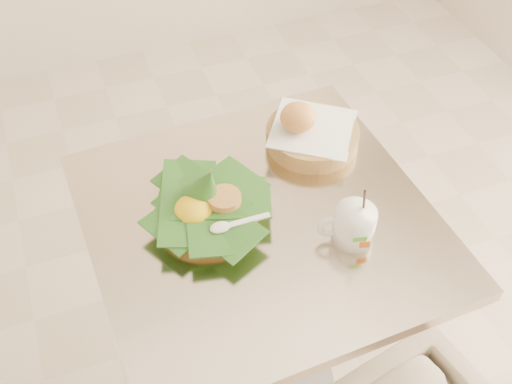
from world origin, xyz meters
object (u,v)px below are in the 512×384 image
object	(u,v)px
rice_basket	(206,204)
coffee_mug	(353,224)
cafe_table	(260,280)
bread_basket	(310,132)

from	to	relation	value
rice_basket	coffee_mug	xyz separation A→B (m)	(0.26, -0.16, 0.00)
cafe_table	bread_basket	distance (m)	0.36
bread_basket	rice_basket	bearing A→B (deg)	-155.45
coffee_mug	bread_basket	bearing A→B (deg)	83.03
cafe_table	bread_basket	size ratio (longest dim) A/B	2.96
bread_basket	coffee_mug	bearing A→B (deg)	-96.97
bread_basket	cafe_table	bearing A→B (deg)	-136.90
cafe_table	bread_basket	world-z (taller)	bread_basket
cafe_table	coffee_mug	xyz separation A→B (m)	(0.15, -0.11, 0.26)
rice_basket	coffee_mug	bearing A→B (deg)	-31.77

